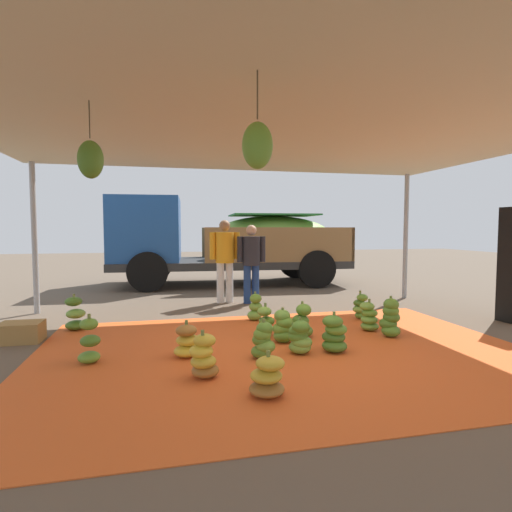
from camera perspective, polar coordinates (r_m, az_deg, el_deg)
The scene contains 22 objects.
ground_plane at distance 8.10m, azimuth -1.98°, elevation -7.27°, with size 40.00×40.00×0.00m, color brown.
tarp_orange at distance 5.27m, azimuth 4.34°, elevation -13.35°, with size 6.23×4.40×0.01m, color #E05B23.
tent_canopy at distance 5.08m, azimuth 4.66°, elevation 17.34°, with size 8.00×7.00×2.83m.
banana_bunch_0 at distance 5.11m, azimuth -9.69°, elevation -11.80°, with size 0.44×0.44×0.44m.
banana_bunch_2 at distance 5.16m, azimuth -22.40°, elevation -11.21°, with size 0.35×0.35×0.57m.
banana_bunch_3 at distance 5.18m, azimuth 6.17°, elevation -11.35°, with size 0.38×0.38×0.46m.
banana_bunch_4 at distance 6.49m, azimuth 15.61°, elevation -8.30°, with size 0.37×0.36×0.49m.
banana_bunch_5 at distance 5.92m, azimuth 1.24°, elevation -9.35°, with size 0.36×0.32×0.49m.
banana_bunch_6 at distance 6.21m, azimuth 18.38°, elevation -8.36°, with size 0.38×0.41×0.59m.
banana_bunch_7 at distance 5.31m, azimuth 10.95°, elevation -10.79°, with size 0.43×0.45×0.51m.
banana_bunch_8 at distance 5.65m, azimuth 3.82°, elevation -9.92°, with size 0.37×0.38×0.48m.
banana_bunch_9 at distance 7.26m, azimuth 14.50°, elevation -6.99°, with size 0.35×0.34×0.49m.
banana_bunch_10 at distance 4.96m, azimuth 0.98°, elevation -11.89°, with size 0.33×0.32×0.48m.
banana_bunch_11 at distance 4.39m, azimuth -7.38°, elevation -13.97°, with size 0.40×0.39×0.50m.
banana_bunch_12 at distance 3.94m, azimuth 1.63°, elevation -16.72°, with size 0.44×0.45×0.42m.
banana_bunch_13 at distance 6.94m, azimuth -0.12°, elevation -7.31°, with size 0.35×0.35×0.49m.
banana_bunch_14 at distance 5.90m, azimuth 6.58°, elevation -9.19°, with size 0.37×0.37×0.52m.
banana_bunch_15 at distance 6.87m, azimuth -24.10°, elevation -7.57°, with size 0.42×0.44×0.56m.
cargo_truck_main at distance 11.43m, azimuth -4.49°, elevation 2.23°, with size 6.53×2.85×2.40m.
worker_0 at distance 8.45m, azimuth -0.66°, elevation -0.25°, with size 0.60×0.37×1.64m.
worker_1 at distance 8.54m, azimuth -4.41°, elevation 0.19°, with size 0.64×0.39×1.75m.
crate_0 at distance 6.55m, azimuth -30.17°, elevation -9.25°, with size 0.55×0.40×0.27m, color olive.
Camera 1 is at (-1.49, -4.81, 1.56)m, focal length 28.43 mm.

